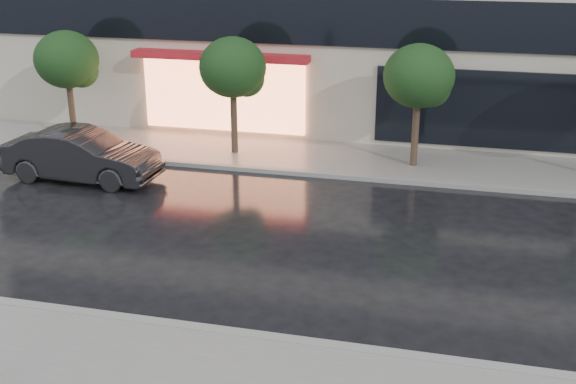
% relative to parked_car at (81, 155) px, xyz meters
% --- Properties ---
extents(ground, '(120.00, 120.00, 0.00)m').
position_rel_parked_car_xyz_m(ground, '(6.74, -6.48, -0.79)').
color(ground, black).
rests_on(ground, ground).
extents(sidewalk_far, '(60.00, 3.50, 0.12)m').
position_rel_parked_car_xyz_m(sidewalk_far, '(6.74, 3.77, -0.73)').
color(sidewalk_far, slate).
rests_on(sidewalk_far, ground).
extents(curb_near, '(60.00, 0.25, 0.14)m').
position_rel_parked_car_xyz_m(curb_near, '(6.74, -7.48, -0.72)').
color(curb_near, gray).
rests_on(curb_near, ground).
extents(curb_far, '(60.00, 0.25, 0.14)m').
position_rel_parked_car_xyz_m(curb_far, '(6.74, 2.02, -0.72)').
color(curb_far, gray).
rests_on(curb_far, ground).
extents(tree_far_west, '(2.20, 2.20, 3.99)m').
position_rel_parked_car_xyz_m(tree_far_west, '(-2.20, 3.55, 2.14)').
color(tree_far_west, '#33261C').
rests_on(tree_far_west, ground).
extents(tree_mid_west, '(2.20, 2.20, 3.99)m').
position_rel_parked_car_xyz_m(tree_mid_west, '(3.80, 3.55, 2.14)').
color(tree_mid_west, '#33261C').
rests_on(tree_mid_west, ground).
extents(tree_mid_east, '(2.20, 2.20, 3.99)m').
position_rel_parked_car_xyz_m(tree_mid_east, '(9.80, 3.55, 2.14)').
color(tree_mid_east, '#33261C').
rests_on(tree_mid_east, ground).
extents(parked_car, '(4.83, 1.84, 1.57)m').
position_rel_parked_car_xyz_m(parked_car, '(0.00, 0.00, 0.00)').
color(parked_car, black).
rests_on(parked_car, ground).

